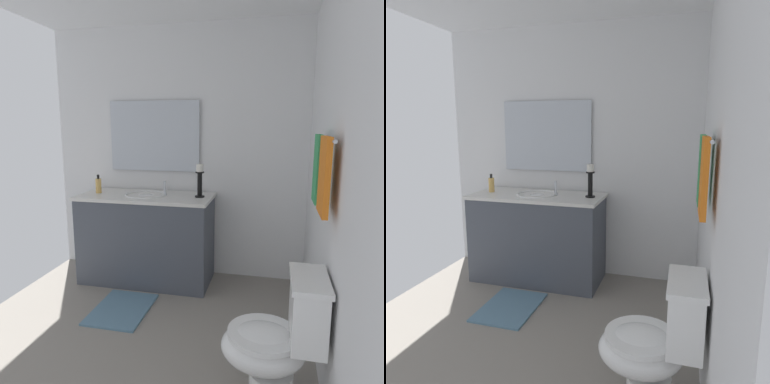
{
  "view_description": "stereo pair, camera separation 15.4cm",
  "coord_description": "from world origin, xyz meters",
  "views": [
    {
      "loc": [
        2.12,
        0.96,
        1.51
      ],
      "look_at": [
        -0.39,
        0.38,
        1.03
      ],
      "focal_mm": 33.72,
      "sensor_mm": 36.0,
      "label": 1
    },
    {
      "loc": [
        2.08,
        1.11,
        1.51
      ],
      "look_at": [
        -0.39,
        0.38,
        1.03
      ],
      "focal_mm": 33.72,
      "sensor_mm": 36.0,
      "label": 2
    }
  ],
  "objects": [
    {
      "name": "floor",
      "position": [
        0.0,
        0.0,
        -0.01
      ],
      "size": [
        2.76,
        2.57,
        0.02
      ],
      "primitive_type": "cube",
      "color": "gray",
      "rests_on": "ground"
    },
    {
      "name": "wall_back",
      "position": [
        0.0,
        1.28,
        1.23
      ],
      "size": [
        2.76,
        0.04,
        2.45
      ],
      "primitive_type": "cube",
      "color": "white",
      "rests_on": "ground"
    },
    {
      "name": "wall_left",
      "position": [
        -1.38,
        0.0,
        1.23
      ],
      "size": [
        0.04,
        2.57,
        2.45
      ],
      "primitive_type": "cube",
      "color": "white",
      "rests_on": "ground"
    },
    {
      "name": "vanity_cabinet",
      "position": [
        -1.06,
        -0.23,
        0.43
      ],
      "size": [
        0.58,
        1.28,
        0.85
      ],
      "color": "#474C56",
      "rests_on": "ground"
    },
    {
      "name": "sink_basin",
      "position": [
        -1.06,
        -0.23,
        0.81
      ],
      "size": [
        0.4,
        0.4,
        0.24
      ],
      "color": "white",
      "rests_on": "vanity_cabinet"
    },
    {
      "name": "mirror",
      "position": [
        -1.34,
        -0.23,
        1.39
      ],
      "size": [
        0.02,
        0.92,
        0.69
      ],
      "primitive_type": "cube",
      "color": "silver"
    },
    {
      "name": "candle_holder_tall",
      "position": [
        -1.08,
        0.29,
        1.01
      ],
      "size": [
        0.09,
        0.09,
        0.3
      ],
      "color": "black",
      "rests_on": "vanity_cabinet"
    },
    {
      "name": "soap_bottle",
      "position": [
        -1.06,
        -0.72,
        0.92
      ],
      "size": [
        0.06,
        0.06,
        0.18
      ],
      "color": "#E5B259",
      "rests_on": "vanity_cabinet"
    },
    {
      "name": "toilet",
      "position": [
        0.31,
        1.0,
        0.37
      ],
      "size": [
        0.39,
        0.54,
        0.75
      ],
      "color": "white",
      "rests_on": "ground"
    },
    {
      "name": "towel_bar",
      "position": [
        0.02,
        1.22,
        1.43
      ],
      "size": [
        0.65,
        0.02,
        0.02
      ],
      "primitive_type": "cylinder",
      "rotation": [
        0.0,
        1.57,
        0.0
      ],
      "color": "silver"
    },
    {
      "name": "towel_near_vanity",
      "position": [
        -0.14,
        1.21,
        1.25
      ],
      "size": [
        0.21,
        0.03,
        0.41
      ],
      "primitive_type": "cube",
      "color": "#389E59",
      "rests_on": "towel_bar"
    },
    {
      "name": "towel_center",
      "position": [
        0.18,
        1.21,
        1.25
      ],
      "size": [
        0.26,
        0.03,
        0.4
      ],
      "primitive_type": "cube",
      "color": "orange",
      "rests_on": "towel_bar"
    },
    {
      "name": "bath_mat",
      "position": [
        -0.43,
        -0.23,
        0.01
      ],
      "size": [
        0.6,
        0.44,
        0.02
      ],
      "primitive_type": "cube",
      "color": "slate",
      "rests_on": "ground"
    }
  ]
}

